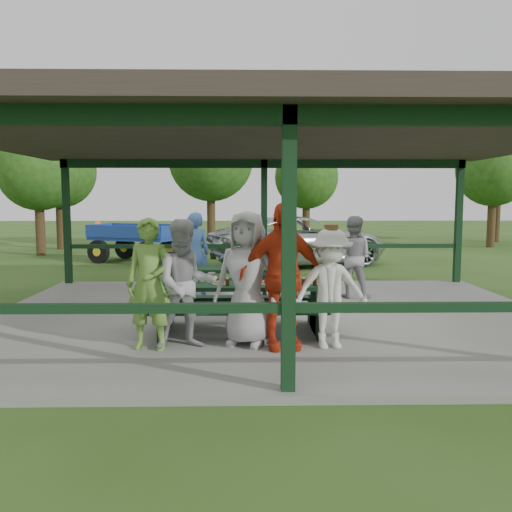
{
  "coord_description": "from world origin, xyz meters",
  "views": [
    {
      "loc": [
        -0.45,
        -9.45,
        2.15
      ],
      "look_at": [
        -0.28,
        -0.3,
        1.19
      ],
      "focal_mm": 38.0,
      "sensor_mm": 36.0,
      "label": 1
    }
  ],
  "objects_px": {
    "picnic_table_far": "(232,282)",
    "farm_trailer": "(135,242)",
    "spectator_blue": "(195,254)",
    "spectator_grey": "(352,257)",
    "picnic_table_near": "(240,301)",
    "contestant_grey_mid": "(247,278)",
    "contestant_green": "(150,284)",
    "contestant_white_fedora": "(330,288)",
    "spectator_lblue": "(255,261)",
    "contestant_grey_left": "(186,284)",
    "pickup_truck": "(300,241)",
    "contestant_red": "(282,276)"
  },
  "relations": [
    {
      "from": "spectator_blue",
      "to": "spectator_grey",
      "type": "xyz_separation_m",
      "value": [
        3.31,
        -0.39,
        -0.04
      ]
    },
    {
      "from": "picnic_table_far",
      "to": "contestant_grey_mid",
      "type": "xyz_separation_m",
      "value": [
        0.29,
        -2.76,
        0.47
      ]
    },
    {
      "from": "contestant_red",
      "to": "farm_trailer",
      "type": "bearing_deg",
      "value": 102.17
    },
    {
      "from": "contestant_white_fedora",
      "to": "contestant_grey_left",
      "type": "bearing_deg",
      "value": 173.97
    },
    {
      "from": "contestant_red",
      "to": "spectator_blue",
      "type": "height_order",
      "value": "contestant_red"
    },
    {
      "from": "picnic_table_near",
      "to": "contestant_grey_mid",
      "type": "bearing_deg",
      "value": -82.45
    },
    {
      "from": "picnic_table_far",
      "to": "contestant_green",
      "type": "xyz_separation_m",
      "value": [
        -1.04,
        -2.94,
        0.43
      ]
    },
    {
      "from": "spectator_grey",
      "to": "contestant_red",
      "type": "bearing_deg",
      "value": 81.76
    },
    {
      "from": "spectator_blue",
      "to": "pickup_truck",
      "type": "bearing_deg",
      "value": -129.48
    },
    {
      "from": "picnic_table_near",
      "to": "spectator_lblue",
      "type": "height_order",
      "value": "spectator_lblue"
    },
    {
      "from": "spectator_lblue",
      "to": "farm_trailer",
      "type": "distance_m",
      "value": 8.53
    },
    {
      "from": "contestant_grey_left",
      "to": "spectator_grey",
      "type": "xyz_separation_m",
      "value": [
        3.04,
        3.8,
        -0.04
      ]
    },
    {
      "from": "picnic_table_far",
      "to": "spectator_blue",
      "type": "relative_size",
      "value": 1.38
    },
    {
      "from": "spectator_blue",
      "to": "contestant_white_fedora",
      "type": "bearing_deg",
      "value": 104.43
    },
    {
      "from": "contestant_green",
      "to": "contestant_red",
      "type": "xyz_separation_m",
      "value": [
        1.8,
        -0.0,
        0.1
      ]
    },
    {
      "from": "contestant_green",
      "to": "spectator_grey",
      "type": "relative_size",
      "value": 1.06
    },
    {
      "from": "picnic_table_far",
      "to": "farm_trailer",
      "type": "height_order",
      "value": "farm_trailer"
    },
    {
      "from": "contestant_grey_mid",
      "to": "contestant_white_fedora",
      "type": "relative_size",
      "value": 1.11
    },
    {
      "from": "pickup_truck",
      "to": "contestant_grey_left",
      "type": "bearing_deg",
      "value": 142.71
    },
    {
      "from": "picnic_table_far",
      "to": "contestant_white_fedora",
      "type": "height_order",
      "value": "contestant_white_fedora"
    },
    {
      "from": "contestant_green",
      "to": "picnic_table_near",
      "type": "bearing_deg",
      "value": 45.37
    },
    {
      "from": "picnic_table_near",
      "to": "contestant_green",
      "type": "relative_size",
      "value": 1.48
    },
    {
      "from": "picnic_table_near",
      "to": "farm_trailer",
      "type": "xyz_separation_m",
      "value": [
        -3.71,
        10.31,
        0.11
      ]
    },
    {
      "from": "farm_trailer",
      "to": "contestant_green",
      "type": "bearing_deg",
      "value": -55.48
    },
    {
      "from": "contestant_white_fedora",
      "to": "spectator_blue",
      "type": "relative_size",
      "value": 0.96
    },
    {
      "from": "contestant_white_fedora",
      "to": "spectator_grey",
      "type": "relative_size",
      "value": 1.0
    },
    {
      "from": "contestant_red",
      "to": "spectator_grey",
      "type": "bearing_deg",
      "value": 57.07
    },
    {
      "from": "picnic_table_far",
      "to": "spectator_grey",
      "type": "height_order",
      "value": "spectator_grey"
    },
    {
      "from": "picnic_table_far",
      "to": "contestant_grey_mid",
      "type": "relative_size",
      "value": 1.3
    },
    {
      "from": "contestant_red",
      "to": "spectator_blue",
      "type": "xyz_separation_m",
      "value": [
        -1.58,
        4.22,
        -0.12
      ]
    },
    {
      "from": "picnic_table_near",
      "to": "farm_trailer",
      "type": "relative_size",
      "value": 0.68
    },
    {
      "from": "contestant_grey_left",
      "to": "contestant_red",
      "type": "xyz_separation_m",
      "value": [
        1.31,
        -0.04,
        0.11
      ]
    },
    {
      "from": "contestant_grey_mid",
      "to": "farm_trailer",
      "type": "height_order",
      "value": "contestant_grey_mid"
    },
    {
      "from": "contestant_grey_mid",
      "to": "picnic_table_far",
      "type": "bearing_deg",
      "value": 115.88
    },
    {
      "from": "contestant_grey_left",
      "to": "spectator_grey",
      "type": "distance_m",
      "value": 4.86
    },
    {
      "from": "contestant_white_fedora",
      "to": "spectator_grey",
      "type": "distance_m",
      "value": 3.97
    },
    {
      "from": "contestant_green",
      "to": "spectator_lblue",
      "type": "bearing_deg",
      "value": 75.87
    },
    {
      "from": "picnic_table_near",
      "to": "contestant_grey_mid",
      "type": "distance_m",
      "value": 0.9
    },
    {
      "from": "contestant_green",
      "to": "pickup_truck",
      "type": "relative_size",
      "value": 0.31
    },
    {
      "from": "spectator_grey",
      "to": "contestant_white_fedora",
      "type": "bearing_deg",
      "value": 90.58
    },
    {
      "from": "picnic_table_far",
      "to": "farm_trailer",
      "type": "relative_size",
      "value": 0.62
    },
    {
      "from": "picnic_table_far",
      "to": "contestant_white_fedora",
      "type": "relative_size",
      "value": 1.44
    },
    {
      "from": "spectator_lblue",
      "to": "picnic_table_far",
      "type": "bearing_deg",
      "value": 38.25
    },
    {
      "from": "contestant_white_fedora",
      "to": "spectator_grey",
      "type": "height_order",
      "value": "same"
    },
    {
      "from": "spectator_grey",
      "to": "picnic_table_near",
      "type": "bearing_deg",
      "value": 67.5
    },
    {
      "from": "contestant_green",
      "to": "contestant_grey_mid",
      "type": "height_order",
      "value": "contestant_grey_mid"
    },
    {
      "from": "picnic_table_far",
      "to": "spectator_blue",
      "type": "xyz_separation_m",
      "value": [
        -0.82,
        1.28,
        0.42
      ]
    },
    {
      "from": "spectator_blue",
      "to": "pickup_truck",
      "type": "distance_m",
      "value": 6.53
    },
    {
      "from": "contestant_grey_mid",
      "to": "spectator_grey",
      "type": "bearing_deg",
      "value": 78.91
    },
    {
      "from": "picnic_table_near",
      "to": "picnic_table_far",
      "type": "bearing_deg",
      "value": 95.3
    }
  ]
}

